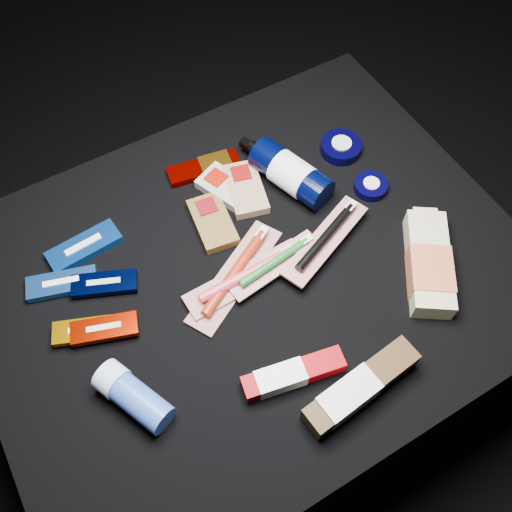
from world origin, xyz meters
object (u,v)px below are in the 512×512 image
bodywash_bottle (429,265)px  deodorant_stick (133,396)px  lotion_bottle (291,173)px  toothpaste_carton_red (289,376)px

bodywash_bottle → deodorant_stick: (-0.56, 0.05, 0.00)m
lotion_bottle → toothpaste_carton_red: bearing=-139.5°
toothpaste_carton_red → deodorant_stick: bearing=169.5°
lotion_bottle → toothpaste_carton_red: size_ratio=1.26×
deodorant_stick → bodywash_bottle: bearing=-28.0°
lotion_bottle → bodywash_bottle: size_ratio=1.05×
deodorant_stick → toothpaste_carton_red: bearing=-45.1°
lotion_bottle → toothpaste_carton_red: lotion_bottle is taller
lotion_bottle → bodywash_bottle: (0.11, -0.29, -0.01)m
bodywash_bottle → deodorant_stick: deodorant_stick is taller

